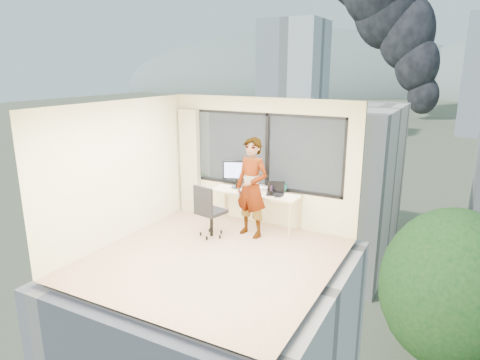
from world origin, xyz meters
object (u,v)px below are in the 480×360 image
Objects in this scene: chair at (211,210)px; person at (252,188)px; desk at (255,209)px; handbag at (280,187)px; monitor at (237,174)px; laptop at (275,189)px; game_console at (265,188)px.

chair is 0.89m from person.
handbag is at bearing 26.62° from desk.
person is 3.34× the size of monitor.
chair is 1.32m from laptop.
chair reaches higher than game_console.
person is 0.72m from handbag.
monitor is (-0.48, 0.10, 0.66)m from desk.
game_console is 0.36m from handbag.
laptop is 0.21m from handbag.
monitor is 1.60× the size of laptop.
monitor is at bearing 177.43° from game_console.
chair is at bearing -122.60° from desk.
monitor is at bearing 151.58° from person.
handbag is (0.98, 1.06, 0.33)m from chair.
chair is (-0.53, -0.83, 0.15)m from desk.
handbag is at bearing -18.93° from game_console.
chair reaches higher than laptop.
desk is 0.49m from game_console.
laptop is at bearing -112.80° from handbag.
chair is at bearing -136.60° from game_console.
monitor is 0.93m from laptop.
monitor is 0.65m from game_console.
handbag is (0.02, 0.21, 0.00)m from laptop.
monitor is (-0.61, 0.52, 0.08)m from person.
person is at bearing -103.80° from game_console.
laptop is (0.42, 0.01, 0.48)m from desk.
game_console reaches higher than desk.
handbag reaches higher than game_console.
laptop is at bearing 1.90° from desk.
person is 6.49× the size of game_console.
handbag is (0.93, 0.12, -0.18)m from monitor.
chair is 0.55× the size of person.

